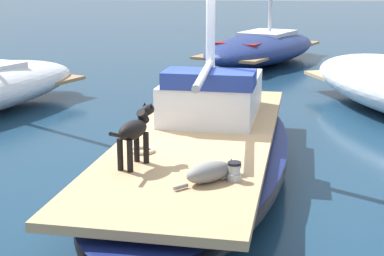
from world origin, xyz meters
TOP-DOWN VIEW (x-y plane):
  - ground_plane at (0.00, 0.00)m, footprint 120.00×120.00m
  - sailboat_main at (0.00, 0.00)m, footprint 3.11×7.42m
  - cabin_house at (0.10, 1.11)m, footprint 1.58×2.33m
  - dog_black at (-0.62, -1.48)m, footprint 0.41×0.91m
  - dog_grey at (0.32, -1.92)m, footprint 0.73×0.73m
  - deck_winch at (0.56, -1.88)m, footprint 0.16×0.16m
  - coiled_rope at (-0.64, -0.94)m, footprint 0.32×0.32m
  - moored_boat_far_astern at (0.96, 11.53)m, footprint 5.03×7.12m

SIDE VIEW (x-z plane):
  - ground_plane at x=0.00m, z-range 0.00..0.00m
  - sailboat_main at x=0.00m, z-range 0.01..0.67m
  - moored_boat_far_astern at x=0.96m, z-range -3.12..4.18m
  - coiled_rope at x=-0.64m, z-range 0.66..0.70m
  - deck_winch at x=0.56m, z-range 0.65..0.86m
  - dog_grey at x=0.32m, z-range 0.66..0.88m
  - cabin_house at x=0.10m, z-range 0.59..1.43m
  - dog_black at x=-0.62m, z-range 0.73..1.43m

